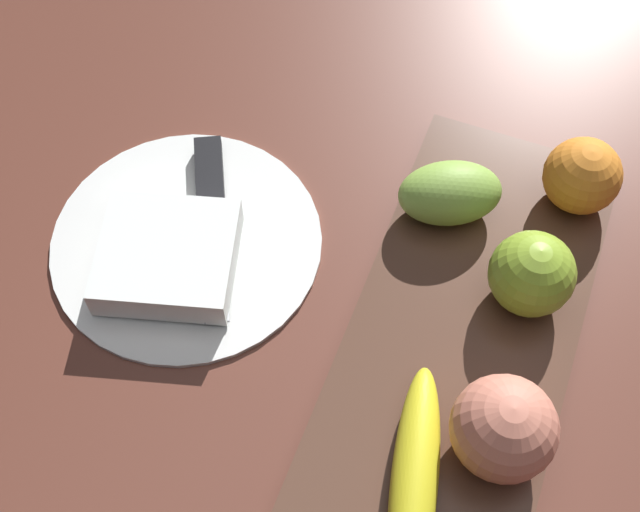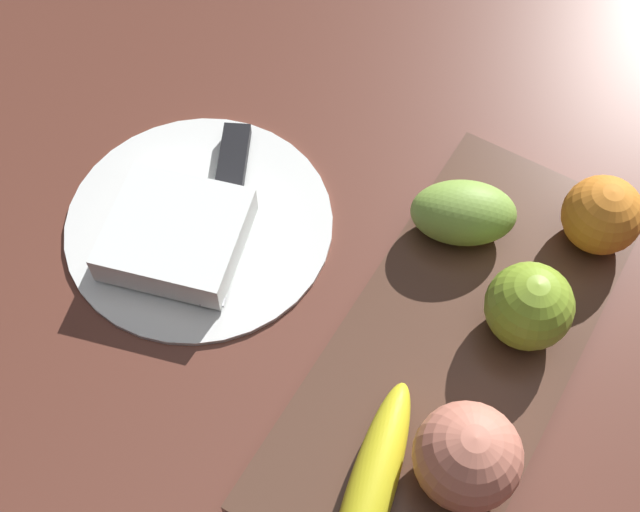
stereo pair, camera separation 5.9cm
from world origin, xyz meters
The scene contains 10 objects.
ground_plane centered at (0.00, 0.00, 0.00)m, with size 2.40×2.40×0.00m, color brown.
fruit_tray centered at (0.01, -0.03, 0.01)m, with size 0.39×0.17×0.02m, color #523325.
apple centered at (-0.03, 0.01, 0.06)m, with size 0.07×0.07×0.07m, color #8BB02F.
banana centered at (0.14, -0.03, 0.04)m, with size 0.17×0.03×0.03m, color yellow.
orange_near_apple centered at (-0.14, 0.02, 0.05)m, with size 0.06×0.06×0.06m, color orange.
peach centered at (0.10, 0.02, 0.06)m, with size 0.07×0.07×0.07m, color #D77D65.
grape_bunch centered at (-0.09, -0.07, 0.05)m, with size 0.09×0.05×0.05m, color #88B446.
dinner_plate centered at (0.01, -0.27, 0.00)m, with size 0.23×0.23×0.01m, color white.
folded_napkin centered at (0.04, -0.27, 0.02)m, with size 0.10×0.11×0.03m, color white.
knife centered at (-0.03, -0.27, 0.01)m, with size 0.17×0.10×0.01m.
Camera 2 is at (0.30, 0.02, 0.62)m, focal length 47.99 mm.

